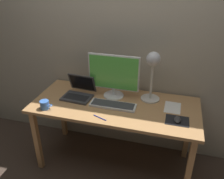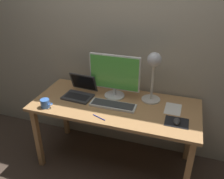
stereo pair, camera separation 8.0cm
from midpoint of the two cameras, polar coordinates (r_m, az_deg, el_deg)
The scene contains 12 objects.
ground_plane at distance 2.73m, azimuth -0.24°, elevation -16.93°, with size 4.80×4.80×0.00m, color #47382D.
back_wall at distance 2.41m, azimuth 2.37°, elevation 12.81°, with size 4.80×0.06×2.60m, color #B2A893.
desk at distance 2.32m, azimuth -0.27°, elevation -5.21°, with size 1.60×0.70×0.74m.
monitor at distance 2.30m, azimuth -0.60°, elevation 3.56°, with size 0.51×0.21×0.44m.
keyboard_main at distance 2.23m, azimuth -0.82°, elevation -3.78°, with size 0.44×0.14×0.03m.
laptop at distance 2.42m, azimuth -8.85°, elevation -0.22°, with size 0.31×0.29×0.21m.
desk_lamp at distance 2.23m, azimuth 8.84°, elevation 5.31°, with size 0.19×0.19×0.49m.
mousepad at distance 2.10m, azimuth 14.49°, elevation -7.33°, with size 0.20×0.16×0.00m, color black.
mouse at distance 2.08m, azimuth 14.56°, elevation -7.11°, with size 0.06×0.10×0.03m, color #38383A.
coffee_mug at distance 2.28m, azimuth -17.00°, elevation -3.58°, with size 0.12×0.08×0.08m.
paper_sheet_near_mouse at distance 2.28m, azimuth 13.51°, elevation -4.28°, with size 0.15×0.21×0.00m, color white.
pen at distance 2.08m, azimuth -4.08°, elevation -6.85°, with size 0.01×0.01×0.14m, color #2633A5.
Camera 1 is at (0.50, -1.88, 1.92)m, focal length 37.66 mm.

